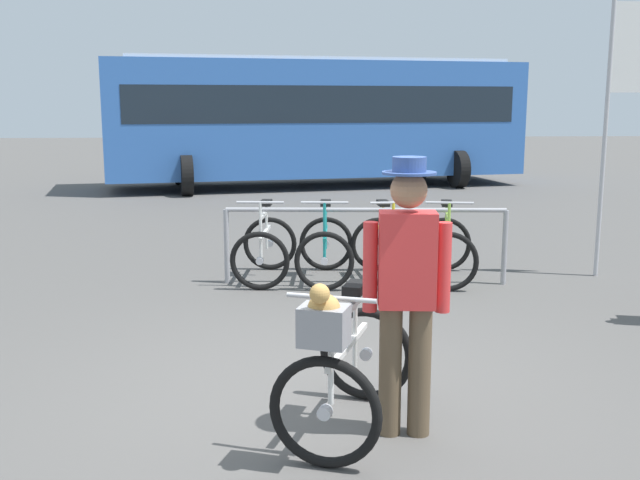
{
  "coord_description": "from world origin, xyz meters",
  "views": [
    {
      "loc": [
        -0.28,
        -4.95,
        2.03
      ],
      "look_at": [
        0.09,
        0.61,
        1.0
      ],
      "focal_mm": 41.62,
      "sensor_mm": 36.0,
      "label": 1
    }
  ],
  "objects_px": {
    "racked_bike_teal": "(325,249)",
    "person_with_featured_bike": "(407,286)",
    "racked_bike_lime": "(446,249)",
    "featured_bicycle": "(343,363)",
    "racked_bike_white": "(265,249)",
    "bus_distant": "(316,115)",
    "banner_flag": "(620,85)",
    "racked_bike_yellow": "(386,249)"
  },
  "relations": [
    {
      "from": "racked_bike_yellow",
      "to": "featured_bicycle",
      "type": "xyz_separation_m",
      "value": [
        -0.9,
        -4.1,
        0.12
      ]
    },
    {
      "from": "racked_bike_lime",
      "to": "banner_flag",
      "type": "bearing_deg",
      "value": 2.95
    },
    {
      "from": "racked_bike_lime",
      "to": "person_with_featured_bike",
      "type": "bearing_deg",
      "value": -106.83
    },
    {
      "from": "racked_bike_white",
      "to": "featured_bicycle",
      "type": "distance_m",
      "value": 4.25
    },
    {
      "from": "racked_bike_white",
      "to": "banner_flag",
      "type": "distance_m",
      "value": 4.47
    },
    {
      "from": "racked_bike_lime",
      "to": "featured_bicycle",
      "type": "xyz_separation_m",
      "value": [
        -1.6,
        -4.04,
        0.12
      ]
    },
    {
      "from": "racked_bike_white",
      "to": "bus_distant",
      "type": "bearing_deg",
      "value": 83.06
    },
    {
      "from": "racked_bike_white",
      "to": "featured_bicycle",
      "type": "height_order",
      "value": "featured_bicycle"
    },
    {
      "from": "racked_bike_yellow",
      "to": "racked_bike_white",
      "type": "bearing_deg",
      "value": 175.14
    },
    {
      "from": "racked_bike_yellow",
      "to": "banner_flag",
      "type": "height_order",
      "value": "banner_flag"
    },
    {
      "from": "racked_bike_teal",
      "to": "banner_flag",
      "type": "bearing_deg",
      "value": -0.28
    },
    {
      "from": "banner_flag",
      "to": "racked_bike_white",
      "type": "bearing_deg",
      "value": 178.93
    },
    {
      "from": "racked_bike_lime",
      "to": "banner_flag",
      "type": "xyz_separation_m",
      "value": [
        1.98,
        0.1,
        1.86
      ]
    },
    {
      "from": "racked_bike_lime",
      "to": "featured_bicycle",
      "type": "bearing_deg",
      "value": -111.59
    },
    {
      "from": "racked_bike_white",
      "to": "bus_distant",
      "type": "xyz_separation_m",
      "value": [
        1.2,
        9.88,
        1.37
      ]
    },
    {
      "from": "racked_bike_white",
      "to": "bus_distant",
      "type": "height_order",
      "value": "bus_distant"
    },
    {
      "from": "racked_bike_teal",
      "to": "person_with_featured_bike",
      "type": "height_order",
      "value": "person_with_featured_bike"
    },
    {
      "from": "featured_bicycle",
      "to": "bus_distant",
      "type": "relative_size",
      "value": 0.12
    },
    {
      "from": "racked_bike_white",
      "to": "racked_bike_yellow",
      "type": "distance_m",
      "value": 1.4
    },
    {
      "from": "bus_distant",
      "to": "banner_flag",
      "type": "distance_m",
      "value": 10.37
    },
    {
      "from": "racked_bike_lime",
      "to": "bus_distant",
      "type": "bearing_deg",
      "value": 95.05
    },
    {
      "from": "racked_bike_white",
      "to": "racked_bike_teal",
      "type": "bearing_deg",
      "value": -4.86
    },
    {
      "from": "racked_bike_yellow",
      "to": "person_with_featured_bike",
      "type": "bearing_deg",
      "value": -97.19
    },
    {
      "from": "racked_bike_teal",
      "to": "featured_bicycle",
      "type": "bearing_deg",
      "value": -92.79
    },
    {
      "from": "person_with_featured_bike",
      "to": "bus_distant",
      "type": "distance_m",
      "value": 14.08
    },
    {
      "from": "featured_bicycle",
      "to": "person_with_featured_bike",
      "type": "distance_m",
      "value": 0.61
    },
    {
      "from": "featured_bicycle",
      "to": "racked_bike_white",
      "type": "bearing_deg",
      "value": 96.7
    },
    {
      "from": "racked_bike_white",
      "to": "banner_flag",
      "type": "xyz_separation_m",
      "value": [
        4.07,
        -0.08,
        1.86
      ]
    },
    {
      "from": "banner_flag",
      "to": "featured_bicycle",
      "type": "bearing_deg",
      "value": -130.8
    },
    {
      "from": "racked_bike_yellow",
      "to": "banner_flag",
      "type": "distance_m",
      "value": 3.26
    },
    {
      "from": "racked_bike_yellow",
      "to": "banner_flag",
      "type": "xyz_separation_m",
      "value": [
        2.67,
        0.04,
        1.86
      ]
    },
    {
      "from": "racked_bike_yellow",
      "to": "bus_distant",
      "type": "xyz_separation_m",
      "value": [
        -0.19,
        10.0,
        1.37
      ]
    },
    {
      "from": "racked_bike_white",
      "to": "racked_bike_lime",
      "type": "bearing_deg",
      "value": -4.86
    },
    {
      "from": "racked_bike_lime",
      "to": "banner_flag",
      "type": "distance_m",
      "value": 2.72
    },
    {
      "from": "racked_bike_teal",
      "to": "racked_bike_lime",
      "type": "relative_size",
      "value": 0.97
    },
    {
      "from": "bus_distant",
      "to": "banner_flag",
      "type": "xyz_separation_m",
      "value": [
        2.87,
        -9.96,
        0.49
      ]
    },
    {
      "from": "racked_bike_lime",
      "to": "featured_bicycle",
      "type": "relative_size",
      "value": 0.96
    },
    {
      "from": "racked_bike_yellow",
      "to": "racked_bike_teal",
      "type": "bearing_deg",
      "value": 175.14
    },
    {
      "from": "racked_bike_yellow",
      "to": "bus_distant",
      "type": "relative_size",
      "value": 0.11
    },
    {
      "from": "racked_bike_yellow",
      "to": "racked_bike_lime",
      "type": "relative_size",
      "value": 0.94
    },
    {
      "from": "person_with_featured_bike",
      "to": "banner_flag",
      "type": "xyz_separation_m",
      "value": [
        3.18,
        4.1,
        1.28
      ]
    },
    {
      "from": "racked_bike_yellow",
      "to": "person_with_featured_bike",
      "type": "relative_size",
      "value": 0.65
    }
  ]
}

